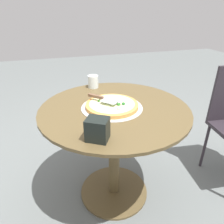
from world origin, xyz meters
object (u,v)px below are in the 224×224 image
(pizza_on_tray, at_px, (112,106))
(drinking_cup, at_px, (93,82))
(napkin_dispenser, at_px, (97,129))
(pizza_server, at_px, (102,98))
(patio_table, at_px, (114,135))

(pizza_on_tray, distance_m, drinking_cup, 0.40)
(napkin_dispenser, bearing_deg, pizza_server, 102.72)
(pizza_server, relative_size, drinking_cup, 1.94)
(napkin_dispenser, bearing_deg, pizza_on_tray, 92.82)
(patio_table, xyz_separation_m, pizza_on_tray, (-0.00, 0.02, 0.22))
(pizza_on_tray, relative_size, drinking_cup, 4.04)
(patio_table, distance_m, pizza_server, 0.27)
(pizza_on_tray, xyz_separation_m, napkin_dispenser, (-0.31, 0.17, 0.04))
(pizza_server, xyz_separation_m, napkin_dispenser, (-0.35, 0.12, 0.00))
(pizza_server, relative_size, napkin_dispenser, 1.68)
(pizza_server, height_order, drinking_cup, drinking_cup)
(patio_table, relative_size, pizza_on_tray, 2.46)
(pizza_on_tray, relative_size, pizza_server, 2.08)
(pizza_server, height_order, napkin_dispenser, napkin_dispenser)
(napkin_dispenser, bearing_deg, patio_table, 90.64)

